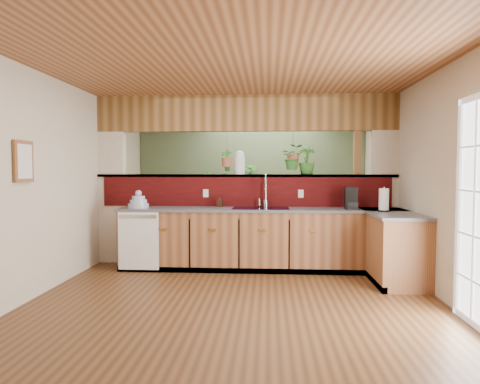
# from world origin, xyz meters

# --- Properties ---
(ground) EXTENTS (4.60, 7.00, 0.01)m
(ground) POSITION_xyz_m (0.00, 0.00, 0.00)
(ground) COLOR #523119
(ground) RESTS_ON ground
(ceiling) EXTENTS (4.60, 7.00, 0.01)m
(ceiling) POSITION_xyz_m (0.00, 0.00, 2.60)
(ceiling) COLOR brown
(ceiling) RESTS_ON ground
(wall_back) EXTENTS (4.60, 0.02, 2.60)m
(wall_back) POSITION_xyz_m (0.00, 3.50, 1.30)
(wall_back) COLOR beige
(wall_back) RESTS_ON ground
(wall_front) EXTENTS (4.60, 0.02, 2.60)m
(wall_front) POSITION_xyz_m (0.00, -3.50, 1.30)
(wall_front) COLOR beige
(wall_front) RESTS_ON ground
(wall_left) EXTENTS (0.02, 7.00, 2.60)m
(wall_left) POSITION_xyz_m (-2.30, 0.00, 1.30)
(wall_left) COLOR beige
(wall_left) RESTS_ON ground
(wall_right) EXTENTS (0.02, 7.00, 2.60)m
(wall_right) POSITION_xyz_m (2.30, 0.00, 1.30)
(wall_right) COLOR beige
(wall_right) RESTS_ON ground
(pass_through_partition) EXTENTS (4.60, 0.21, 2.60)m
(pass_through_partition) POSITION_xyz_m (0.03, 1.35, 1.19)
(pass_through_partition) COLOR beige
(pass_through_partition) RESTS_ON ground
(pass_through_ledge) EXTENTS (4.60, 0.21, 0.04)m
(pass_through_ledge) POSITION_xyz_m (0.00, 1.35, 1.37)
(pass_through_ledge) COLOR brown
(pass_through_ledge) RESTS_ON ground
(header_beam) EXTENTS (4.60, 0.15, 0.55)m
(header_beam) POSITION_xyz_m (0.00, 1.35, 2.33)
(header_beam) COLOR brown
(header_beam) RESTS_ON ground
(sage_backwall) EXTENTS (4.55, 0.02, 2.55)m
(sage_backwall) POSITION_xyz_m (0.00, 3.48, 1.30)
(sage_backwall) COLOR #506545
(sage_backwall) RESTS_ON ground
(countertop) EXTENTS (4.14, 1.52, 0.90)m
(countertop) POSITION_xyz_m (0.84, 0.87, 0.45)
(countertop) COLOR brown
(countertop) RESTS_ON ground
(dishwasher) EXTENTS (0.58, 0.03, 0.82)m
(dishwasher) POSITION_xyz_m (-1.48, 0.66, 0.46)
(dishwasher) COLOR white
(dishwasher) RESTS_ON ground
(navy_sink) EXTENTS (0.82, 0.50, 0.18)m
(navy_sink) POSITION_xyz_m (0.25, 0.98, 0.82)
(navy_sink) COLOR black
(navy_sink) RESTS_ON countertop
(framed_print) EXTENTS (0.04, 0.35, 0.45)m
(framed_print) POSITION_xyz_m (-2.27, -0.80, 1.55)
(framed_print) COLOR brown
(framed_print) RESTS_ON wall_left
(faucet) EXTENTS (0.22, 0.22, 0.50)m
(faucet) POSITION_xyz_m (0.32, 1.13, 1.17)
(faucet) COLOR #B7B7B2
(faucet) RESTS_ON countertop
(dish_stack) EXTENTS (0.30, 0.30, 0.26)m
(dish_stack) POSITION_xyz_m (-1.54, 0.88, 0.98)
(dish_stack) COLOR #A0ADCE
(dish_stack) RESTS_ON countertop
(soap_dispenser) EXTENTS (0.09, 0.09, 0.17)m
(soap_dispenser) POSITION_xyz_m (-0.37, 1.12, 0.99)
(soap_dispenser) COLOR #341D13
(soap_dispenser) RESTS_ON countertop
(coffee_maker) EXTENTS (0.17, 0.28, 0.31)m
(coffee_maker) POSITION_xyz_m (1.54, 0.92, 1.04)
(coffee_maker) COLOR black
(coffee_maker) RESTS_ON countertop
(paper_towel) EXTENTS (0.16, 0.16, 0.33)m
(paper_towel) POSITION_xyz_m (1.90, 0.58, 1.05)
(paper_towel) COLOR black
(paper_towel) RESTS_ON countertop
(glass_jar) EXTENTS (0.16, 0.16, 0.36)m
(glass_jar) POSITION_xyz_m (-0.08, 1.35, 1.57)
(glass_jar) COLOR silver
(glass_jar) RESTS_ON pass_through_ledge
(ledge_plant_right) EXTENTS (0.25, 0.25, 0.43)m
(ledge_plant_right) POSITION_xyz_m (0.94, 1.35, 1.60)
(ledge_plant_right) COLOR #2B6121
(ledge_plant_right) RESTS_ON pass_through_ledge
(hanging_plant_a) EXTENTS (0.20, 0.16, 0.54)m
(hanging_plant_a) POSITION_xyz_m (-0.28, 1.35, 1.72)
(hanging_plant_a) COLOR brown
(hanging_plant_a) RESTS_ON header_beam
(hanging_plant_b) EXTENTS (0.37, 0.32, 0.51)m
(hanging_plant_b) POSITION_xyz_m (0.73, 1.35, 1.82)
(hanging_plant_b) COLOR brown
(hanging_plant_b) RESTS_ON header_beam
(shelving_console) EXTENTS (1.64, 0.48, 1.08)m
(shelving_console) POSITION_xyz_m (-0.41, 3.25, 0.50)
(shelving_console) COLOR black
(shelving_console) RESTS_ON ground
(shelf_plant_a) EXTENTS (0.24, 0.20, 0.38)m
(shelf_plant_a) POSITION_xyz_m (-0.88, 3.25, 1.23)
(shelf_plant_a) COLOR #2B6121
(shelf_plant_a) RESTS_ON shelving_console
(shelf_plant_b) EXTENTS (0.34, 0.34, 0.53)m
(shelf_plant_b) POSITION_xyz_m (-0.01, 3.25, 1.31)
(shelf_plant_b) COLOR #2B6121
(shelf_plant_b) RESTS_ON shelving_console
(floor_plant) EXTENTS (0.76, 0.68, 0.77)m
(floor_plant) POSITION_xyz_m (1.14, 2.21, 0.39)
(floor_plant) COLOR #2B6121
(floor_plant) RESTS_ON ground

